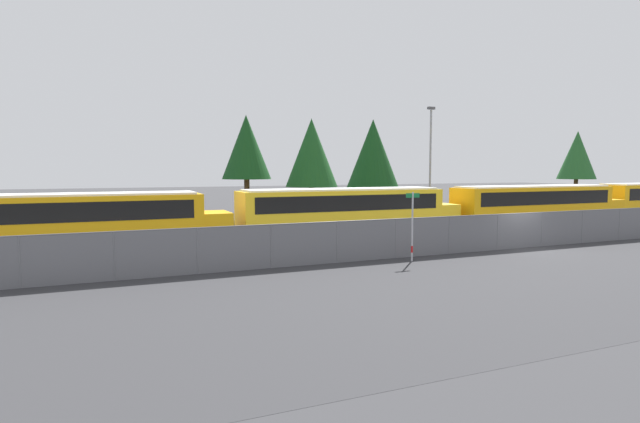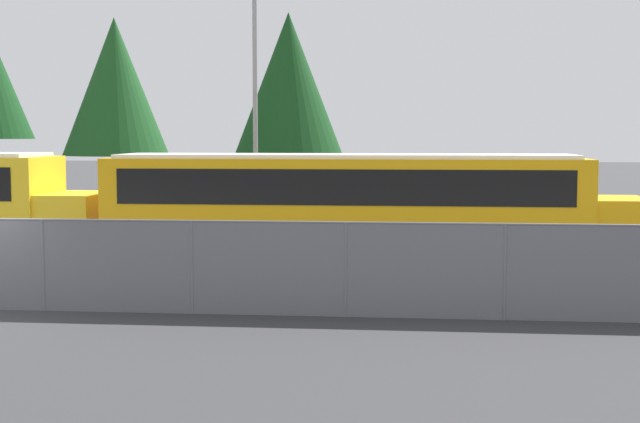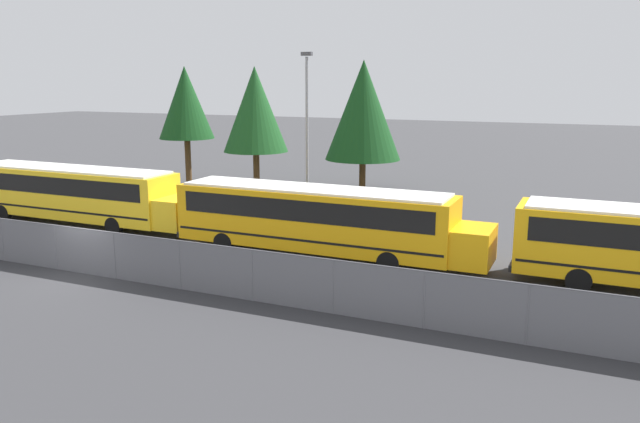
{
  "view_description": "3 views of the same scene",
  "coord_description": "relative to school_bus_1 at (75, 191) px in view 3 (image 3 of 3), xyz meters",
  "views": [
    {
      "loc": [
        -19.78,
        -19.77,
        4.13
      ],
      "look_at": [
        -8.33,
        7.22,
        1.65
      ],
      "focal_mm": 28.0,
      "sensor_mm": 36.0,
      "label": 1
    },
    {
      "loc": [
        8.76,
        -16.98,
        3.53
      ],
      "look_at": [
        6.51,
        5.63,
        1.56
      ],
      "focal_mm": 50.0,
      "sensor_mm": 36.0,
      "label": 2
    },
    {
      "loc": [
        18.04,
        -17.83,
        7.51
      ],
      "look_at": [
        7.4,
        6.14,
        1.97
      ],
      "focal_mm": 35.0,
      "sensor_mm": 36.0,
      "label": 3
    }
  ],
  "objects": [
    {
      "name": "ground_plane",
      "position": [
        6.89,
        -6.49,
        -1.79
      ],
      "size": [
        200.0,
        200.0,
        0.0
      ],
      "primitive_type": "plane",
      "color": "#38383A"
    },
    {
      "name": "fence",
      "position": [
        6.89,
        -6.49,
        -0.84
      ],
      "size": [
        69.7,
        0.07,
        1.86
      ],
      "color": "#9EA0A5",
      "rests_on": "ground_plane"
    },
    {
      "name": "school_bus_1",
      "position": [
        0.0,
        0.0,
        0.0
      ],
      "size": [
        13.87,
        2.56,
        3.02
      ],
      "color": "yellow",
      "rests_on": "ground_plane"
    },
    {
      "name": "school_bus_2",
      "position": [
        14.31,
        -0.5,
        0.0
      ],
      "size": [
        13.87,
        2.56,
        3.02
      ],
      "color": "orange",
      "rests_on": "ground_plane"
    },
    {
      "name": "light_pole",
      "position": [
        10.45,
        6.56,
        3.09
      ],
      "size": [
        0.6,
        0.24,
        8.98
      ],
      "color": "gray",
      "rests_on": "ground_plane"
    },
    {
      "name": "tree_1",
      "position": [
        3.22,
        13.56,
        3.74
      ],
      "size": [
        4.48,
        4.48,
        8.46
      ],
      "color": "#51381E",
      "rests_on": "ground_plane"
    },
    {
      "name": "tree_2",
      "position": [
        -2.51,
        13.5,
        4.1
      ],
      "size": [
        3.98,
        3.98,
        8.52
      ],
      "color": "#51381E",
      "rests_on": "ground_plane"
    },
    {
      "name": "tree_3",
      "position": [
        10.37,
        15.66,
        3.73
      ],
      "size": [
        5.12,
        5.12,
        8.86
      ],
      "color": "#51381E",
      "rests_on": "ground_plane"
    }
  ]
}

